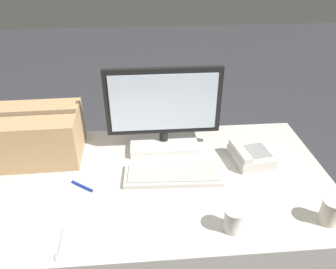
{
  "coord_description": "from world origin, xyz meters",
  "views": [
    {
      "loc": [
        0.05,
        -1.18,
        1.7
      ],
      "look_at": [
        0.16,
        0.13,
        0.88
      ],
      "focal_mm": 35.0,
      "sensor_mm": 36.0,
      "label": 1
    }
  ],
  "objects_px": {
    "monitor": "(164,116)",
    "keyboard": "(173,174)",
    "paper_cup_right": "(331,211)",
    "paper_cup_left": "(234,220)",
    "cardboard_box": "(36,135)",
    "desk_phone": "(250,155)",
    "pen_marker": "(82,186)",
    "spoon": "(59,250)"
  },
  "relations": [
    {
      "from": "cardboard_box",
      "to": "paper_cup_right",
      "type": "bearing_deg",
      "value": -24.45
    },
    {
      "from": "spoon",
      "to": "pen_marker",
      "type": "height_order",
      "value": "pen_marker"
    },
    {
      "from": "monitor",
      "to": "pen_marker",
      "type": "distance_m",
      "value": 0.52
    },
    {
      "from": "pen_marker",
      "to": "keyboard",
      "type": "bearing_deg",
      "value": -138.12
    },
    {
      "from": "desk_phone",
      "to": "paper_cup_right",
      "type": "distance_m",
      "value": 0.46
    },
    {
      "from": "keyboard",
      "to": "spoon",
      "type": "bearing_deg",
      "value": -136.57
    },
    {
      "from": "monitor",
      "to": "keyboard",
      "type": "height_order",
      "value": "monitor"
    },
    {
      "from": "paper_cup_right",
      "to": "cardboard_box",
      "type": "xyz_separation_m",
      "value": [
        -1.23,
        0.56,
        0.06
      ]
    },
    {
      "from": "paper_cup_right",
      "to": "cardboard_box",
      "type": "height_order",
      "value": "cardboard_box"
    },
    {
      "from": "pen_marker",
      "to": "monitor",
      "type": "bearing_deg",
      "value": -105.97
    },
    {
      "from": "keyboard",
      "to": "pen_marker",
      "type": "bearing_deg",
      "value": -171.5
    },
    {
      "from": "keyboard",
      "to": "paper_cup_right",
      "type": "height_order",
      "value": "paper_cup_right"
    },
    {
      "from": "monitor",
      "to": "desk_phone",
      "type": "height_order",
      "value": "monitor"
    },
    {
      "from": "monitor",
      "to": "desk_phone",
      "type": "xyz_separation_m",
      "value": [
        0.41,
        -0.16,
        -0.15
      ]
    },
    {
      "from": "monitor",
      "to": "paper_cup_left",
      "type": "height_order",
      "value": "monitor"
    },
    {
      "from": "keyboard",
      "to": "desk_phone",
      "type": "xyz_separation_m",
      "value": [
        0.39,
        0.09,
        0.02
      ]
    },
    {
      "from": "keyboard",
      "to": "cardboard_box",
      "type": "relative_size",
      "value": 1.04
    },
    {
      "from": "keyboard",
      "to": "desk_phone",
      "type": "distance_m",
      "value": 0.4
    },
    {
      "from": "monitor",
      "to": "pen_marker",
      "type": "xyz_separation_m",
      "value": [
        -0.39,
        -0.3,
        -0.18
      ]
    },
    {
      "from": "keyboard",
      "to": "paper_cup_right",
      "type": "xyz_separation_m",
      "value": [
        0.58,
        -0.33,
        0.04
      ]
    },
    {
      "from": "paper_cup_right",
      "to": "pen_marker",
      "type": "distance_m",
      "value": 1.03
    },
    {
      "from": "paper_cup_right",
      "to": "spoon",
      "type": "bearing_deg",
      "value": -176.99
    },
    {
      "from": "monitor",
      "to": "paper_cup_left",
      "type": "relative_size",
      "value": 5.83
    },
    {
      "from": "monitor",
      "to": "paper_cup_right",
      "type": "relative_size",
      "value": 5.4
    },
    {
      "from": "desk_phone",
      "to": "spoon",
      "type": "relative_size",
      "value": 1.56
    },
    {
      "from": "paper_cup_right",
      "to": "paper_cup_left",
      "type": "bearing_deg",
      "value": -178.93
    },
    {
      "from": "paper_cup_right",
      "to": "pen_marker",
      "type": "bearing_deg",
      "value": 163.8
    },
    {
      "from": "paper_cup_right",
      "to": "keyboard",
      "type": "bearing_deg",
      "value": 150.43
    },
    {
      "from": "paper_cup_left",
      "to": "spoon",
      "type": "bearing_deg",
      "value": -175.84
    },
    {
      "from": "monitor",
      "to": "keyboard",
      "type": "bearing_deg",
      "value": -84.92
    },
    {
      "from": "monitor",
      "to": "keyboard",
      "type": "xyz_separation_m",
      "value": [
        0.02,
        -0.26,
        -0.17
      ]
    },
    {
      "from": "desk_phone",
      "to": "pen_marker",
      "type": "bearing_deg",
      "value": -179.32
    },
    {
      "from": "pen_marker",
      "to": "spoon",
      "type": "bearing_deg",
      "value": 120.24
    },
    {
      "from": "paper_cup_left",
      "to": "pen_marker",
      "type": "bearing_deg",
      "value": 154.15
    },
    {
      "from": "paper_cup_left",
      "to": "spoon",
      "type": "distance_m",
      "value": 0.64
    },
    {
      "from": "paper_cup_right",
      "to": "cardboard_box",
      "type": "distance_m",
      "value": 1.36
    },
    {
      "from": "monitor",
      "to": "cardboard_box",
      "type": "bearing_deg",
      "value": -177.65
    },
    {
      "from": "keyboard",
      "to": "pen_marker",
      "type": "relative_size",
      "value": 4.31
    },
    {
      "from": "keyboard",
      "to": "spoon",
      "type": "distance_m",
      "value": 0.59
    },
    {
      "from": "monitor",
      "to": "cardboard_box",
      "type": "height_order",
      "value": "monitor"
    },
    {
      "from": "pen_marker",
      "to": "cardboard_box",
      "type": "bearing_deg",
      "value": -11.84
    },
    {
      "from": "monitor",
      "to": "spoon",
      "type": "height_order",
      "value": "monitor"
    }
  ]
}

